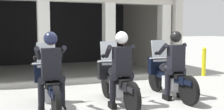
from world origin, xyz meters
TOP-DOWN VIEW (x-y plane):
  - ground_plane at (0.00, 3.00)m, footprint 80.00×80.00m
  - station_building at (-0.11, 5.57)m, footprint 7.46×5.02m
  - kerb_strip at (-0.11, 2.62)m, footprint 6.96×0.24m
  - motorcycle_left at (-1.41, 0.16)m, footprint 0.62×2.04m
  - police_officer_left at (-1.41, -0.13)m, footprint 0.63×0.61m
  - motorcycle_center at (0.00, 0.03)m, footprint 0.62×2.04m
  - police_officer_center at (0.00, -0.25)m, footprint 0.63×0.61m
  - motorcycle_right at (1.41, 0.20)m, footprint 0.62×2.04m
  - police_officer_right at (1.41, -0.09)m, footprint 0.63×0.61m
  - bollard_kerbside at (4.14, 2.22)m, footprint 0.14×0.14m

SIDE VIEW (x-z plane):
  - ground_plane at x=0.00m, z-range 0.00..0.00m
  - kerb_strip at x=-0.11m, z-range 0.00..0.12m
  - bollard_kerbside at x=4.14m, z-range 0.00..1.00m
  - motorcycle_left at x=-1.41m, z-range -0.17..1.17m
  - motorcycle_center at x=0.00m, z-range -0.17..1.17m
  - motorcycle_right at x=1.41m, z-range -0.17..1.17m
  - police_officer_left at x=-1.41m, z-range 0.15..1.73m
  - police_officer_center at x=0.00m, z-range 0.15..1.73m
  - police_officer_right at x=1.41m, z-range 0.15..1.73m
  - station_building at x=-0.11m, z-range 0.38..3.46m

